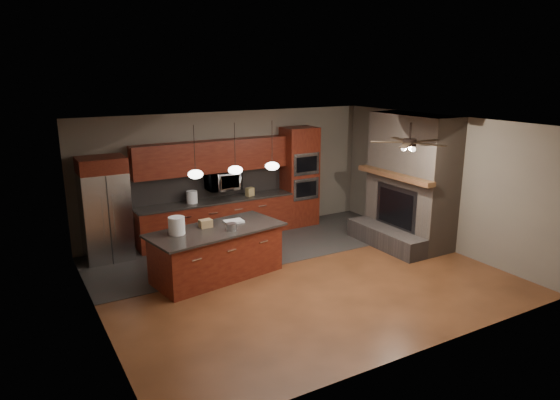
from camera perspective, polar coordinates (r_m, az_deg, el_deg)
ground at (r=9.34m, az=2.06°, el=-8.63°), size 7.00×7.00×0.00m
ceiling at (r=8.62m, az=2.23°, el=8.71°), size 7.00×6.00×0.02m
back_wall at (r=11.47m, az=-5.81°, el=3.07°), size 7.00×0.02×2.80m
right_wall at (r=11.09m, az=17.70°, el=2.04°), size 0.02×6.00×2.80m
left_wall at (r=7.70m, az=-20.61°, el=-3.64°), size 0.02×6.00×2.80m
slate_tile_patch at (r=10.80m, az=-3.00°, el=-5.31°), size 7.00×2.40×0.01m
fireplace_column at (r=11.05m, az=14.52°, el=1.68°), size 1.30×2.10×2.80m
back_cabinetry at (r=11.17m, az=-7.42°, el=0.04°), size 3.59×0.64×2.20m
oven_tower at (r=12.03m, az=2.24°, el=2.67°), size 0.80×0.63×2.38m
microwave at (r=11.16m, az=-6.56°, el=2.20°), size 0.73×0.41×0.50m
refrigerator at (r=10.38m, az=-19.36°, el=-1.00°), size 0.89×0.75×2.07m
kitchen_island at (r=9.21m, az=-7.22°, el=-5.97°), size 2.59×1.50×0.92m
white_bucket at (r=8.84m, az=-11.73°, el=-2.88°), size 0.34×0.34×0.31m
paint_can at (r=8.95m, az=-5.57°, el=-3.04°), size 0.20×0.20×0.12m
paint_tray at (r=9.40m, az=-5.34°, el=-2.45°), size 0.37×0.27×0.04m
cardboard_box at (r=9.16m, az=-8.51°, el=-2.66°), size 0.23×0.17×0.14m
counter_bucket at (r=10.91m, az=-10.03°, el=0.34°), size 0.29×0.29×0.27m
counter_box at (r=11.39m, az=-3.47°, el=0.94°), size 0.20×0.17×0.19m
pendant_left at (r=8.66m, az=-9.64°, el=2.94°), size 0.26×0.26×0.92m
pendant_center at (r=8.94m, az=-5.12°, el=3.46°), size 0.26×0.26×0.92m
pendant_right at (r=9.27m, az=-0.90°, el=3.92°), size 0.26×0.26×0.92m
ceiling_fan at (r=9.15m, az=14.60°, el=6.44°), size 1.27×1.33×0.41m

